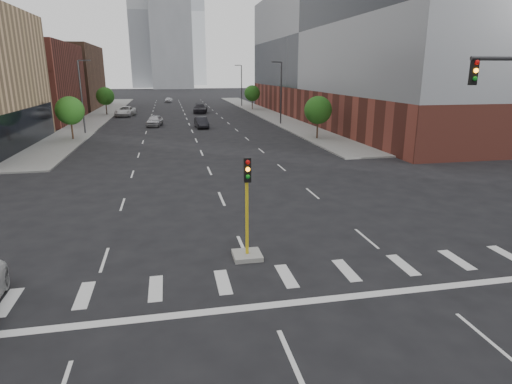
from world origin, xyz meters
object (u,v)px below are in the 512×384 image
object	(u,v)px
median_traffic_signal	(247,237)
car_distant	(169,100)
car_deep_right	(200,108)
car_far_left	(125,111)
car_mid_right	(201,123)
car_near_left	(155,121)

from	to	relation	value
median_traffic_signal	car_distant	distance (m)	97.25
car_deep_right	car_distant	size ratio (longest dim) A/B	1.52
car_deep_right	car_far_left	bearing A→B (deg)	-158.25
median_traffic_signal	car_mid_right	bearing A→B (deg)	88.06
median_traffic_signal	car_near_left	bearing A→B (deg)	96.01
median_traffic_signal	car_mid_right	distance (m)	44.37
median_traffic_signal	car_distant	xyz separation A→B (m)	(-2.76, 97.21, -0.31)
car_far_left	car_distant	world-z (taller)	car_far_left
car_near_left	car_distant	distance (m)	49.65
median_traffic_signal	car_far_left	world-z (taller)	median_traffic_signal
car_mid_right	car_near_left	bearing A→B (deg)	149.23
median_traffic_signal	car_near_left	xyz separation A→B (m)	(-5.01, 47.62, -0.17)
car_near_left	car_mid_right	bearing A→B (deg)	-17.23
median_traffic_signal	car_distant	world-z (taller)	median_traffic_signal
car_near_left	car_distant	size ratio (longest dim) A/B	1.20
car_near_left	car_deep_right	xyz separation A→B (m)	(8.06, 19.15, 0.06)
median_traffic_signal	car_far_left	bearing A→B (deg)	99.39
car_near_left	car_deep_right	distance (m)	20.78
car_mid_right	car_distant	world-z (taller)	car_mid_right
car_deep_right	car_distant	distance (m)	31.00
car_mid_right	car_deep_right	xyz separation A→B (m)	(1.55, 22.43, 0.11)
median_traffic_signal	car_near_left	world-z (taller)	median_traffic_signal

